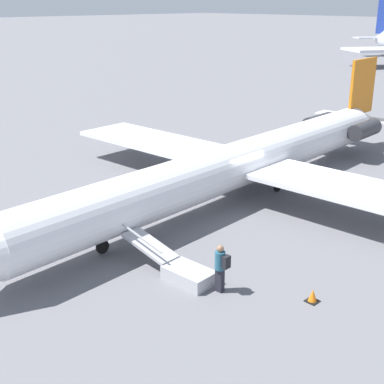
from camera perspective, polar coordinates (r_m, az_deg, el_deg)
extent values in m
plane|color=slate|center=(27.06, 4.30, -0.77)|extent=(600.00, 600.00, 0.00)
cylinder|color=white|center=(26.50, 4.39, 2.78)|extent=(25.54, 3.93, 2.26)
cone|color=white|center=(38.37, 17.75, 7.23)|extent=(3.08, 2.40, 2.22)
cube|color=orange|center=(37.43, 17.73, 10.65)|extent=(3.17, 0.39, 3.62)
cube|color=white|center=(38.08, 17.61, 7.51)|extent=(1.77, 6.41, 0.11)
cube|color=white|center=(24.45, 18.27, -0.08)|extent=(4.31, 10.90, 0.23)
cube|color=white|center=(31.63, -3.45, 5.30)|extent=(4.31, 10.90, 0.23)
cylinder|color=#2D2D33|center=(34.93, 17.93, 6.34)|extent=(2.78, 1.19, 1.02)
cylinder|color=#2D2D33|center=(36.32, 13.38, 7.24)|extent=(2.78, 1.19, 1.02)
cylinder|color=black|center=(21.55, -9.53, -5.76)|extent=(0.57, 0.18, 0.56)
cylinder|color=#2D2D33|center=(21.39, -9.59, -4.88)|extent=(0.10, 0.10, 0.18)
cylinder|color=black|center=(28.37, 9.12, 0.61)|extent=(0.57, 0.18, 0.56)
cylinder|color=#2D2D33|center=(28.25, 9.16, 1.32)|extent=(0.10, 0.10, 0.18)
cylinder|color=black|center=(29.46, 5.83, 1.49)|extent=(0.57, 0.18, 0.56)
cylinder|color=#2D2D33|center=(29.35, 5.86, 2.18)|extent=(0.10, 0.10, 0.18)
cone|color=silver|center=(105.72, 19.43, 15.11)|extent=(5.54, 5.94, 3.60)
cube|color=silver|center=(105.33, 19.58, 15.28)|extent=(9.94, 7.18, 0.18)
cube|color=#B2B2B7|center=(19.23, -0.33, -8.87)|extent=(1.22, 1.87, 0.50)
cube|color=#B2B2B7|center=(20.26, -4.51, -5.75)|extent=(1.04, 2.28, 0.63)
cube|color=#B2B2B7|center=(19.78, -5.50, -4.85)|extent=(0.20, 2.21, 0.58)
cube|color=#23232D|center=(18.59, 2.97, -9.37)|extent=(0.22, 0.29, 0.85)
cylinder|color=#265972|center=(18.24, 3.01, -7.31)|extent=(0.36, 0.36, 0.65)
sphere|color=#936B4C|center=(18.04, 3.03, -6.05)|extent=(0.24, 0.24, 0.24)
cube|color=black|center=(18.07, 3.68, -7.47)|extent=(0.29, 0.20, 0.44)
cube|color=black|center=(18.62, 12.70, -11.28)|extent=(0.41, 0.41, 0.03)
cone|color=orange|center=(18.51, 12.75, -10.72)|extent=(0.32, 0.32, 0.45)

